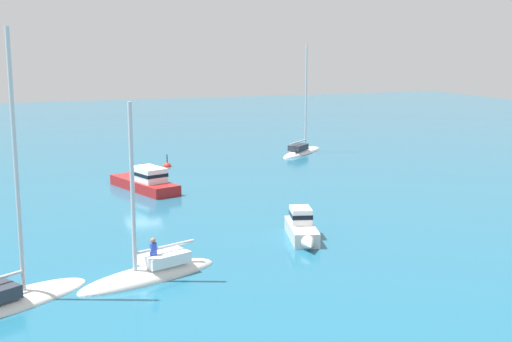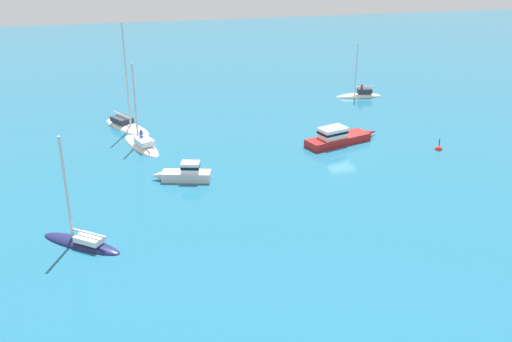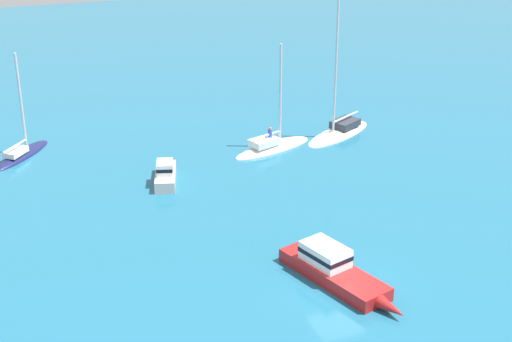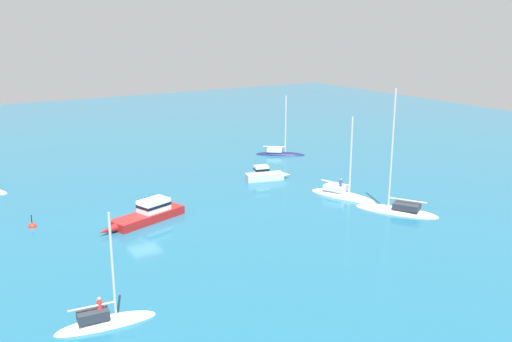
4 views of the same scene
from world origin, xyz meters
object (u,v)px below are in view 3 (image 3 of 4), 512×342
at_px(cabin_cruiser, 334,269).
at_px(launch, 166,173).
at_px(yacht, 272,147).
at_px(sloop_1, 22,153).

xyz_separation_m(cabin_cruiser, launch, (-5.39, 15.26, -0.05)).
bearing_deg(yacht, sloop_1, 144.92).
xyz_separation_m(yacht, sloop_1, (-17.59, 4.67, 0.03)).
bearing_deg(cabin_cruiser, launch, -179.08).
bearing_deg(yacht, launch, 179.53).
relative_size(launch, sloop_1, 0.64).
xyz_separation_m(cabin_cruiser, yacht, (3.35, 18.39, -0.49)).
bearing_deg(cabin_cruiser, yacht, 151.14).
bearing_deg(sloop_1, launch, -93.91).
relative_size(launch, yacht, 0.60).
bearing_deg(launch, yacht, -55.25).
height_order(cabin_cruiser, sloop_1, sloop_1).
distance_m(cabin_cruiser, launch, 16.18).
bearing_deg(launch, sloop_1, 63.60).
distance_m(launch, yacht, 9.30).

